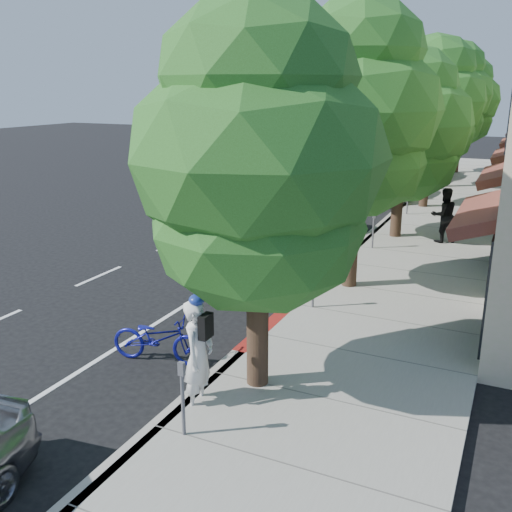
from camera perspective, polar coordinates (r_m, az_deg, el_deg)
The scene contains 17 objects.
ground at distance 12.91m, azimuth 0.29°, elevation -8.33°, with size 120.00×120.00×0.00m, color black.
sidewalk at distance 19.55m, azimuth 16.50°, elevation -0.03°, with size 4.60×56.00×0.15m, color gray.
curb at distance 19.99m, azimuth 10.00°, elevation 0.78°, with size 0.30×56.00×0.15m, color #9E998E.
curb_red_segment at distance 13.71m, azimuth 2.06°, elevation -6.45°, with size 0.32×4.00×0.15m, color maroon.
street_tree_0 at distance 9.59m, azimuth 0.17°, elevation 9.35°, with size 4.39×4.39×6.91m.
street_tree_1 at distance 15.17m, azimuth 10.09°, elevation 13.81°, with size 4.34×4.34×7.61m.
street_tree_2 at distance 21.05m, azimuth 14.47°, elevation 12.46°, with size 4.86×4.86×6.88m.
street_tree_3 at distance 26.93m, azimuth 17.15°, elevation 14.36°, with size 4.69×4.69×7.65m.
street_tree_4 at distance 32.87m, azimuth 18.81°, elevation 14.85°, with size 4.41×4.41×7.84m.
street_tree_5 at distance 38.84m, azimuth 19.89°, elevation 14.33°, with size 4.66×4.66×7.40m.
cyclist at distance 9.98m, azimuth -5.76°, elevation -9.89°, with size 0.73×0.48×2.01m, color silver.
bicycle at distance 11.88m, azimuth -9.75°, elevation -8.11°, with size 0.69×1.99×1.04m, color navy.
silver_suv at distance 18.22m, azimuth 1.31°, elevation 1.83°, with size 2.64×5.72×1.59m, color #BBBABF.
dark_sedan at distance 21.39m, azimuth 5.12°, elevation 3.83°, with size 1.55×4.46×1.47m, color #212427.
white_pickup at distance 29.45m, azimuth 13.54°, elevation 7.03°, with size 2.17×5.35×1.55m, color white.
dark_suv_far at distance 35.80m, azimuth 16.47°, elevation 8.69°, with size 2.19×5.43×1.85m, color black.
pedestrian at distance 21.04m, azimuth 18.27°, elevation 3.90°, with size 0.94×0.73×1.93m, color black.
Camera 1 is at (4.92, -10.62, 5.44)m, focal length 40.00 mm.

